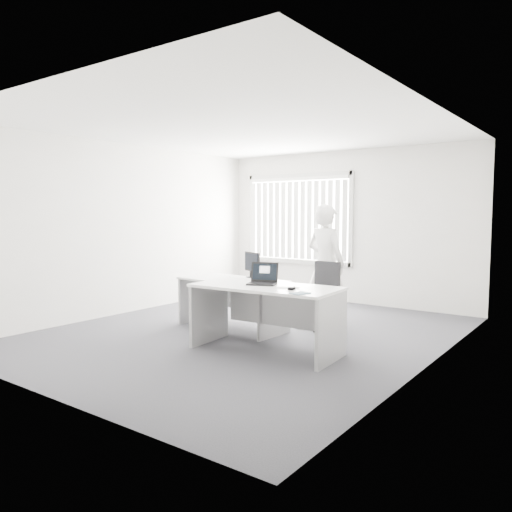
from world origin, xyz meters
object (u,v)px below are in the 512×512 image
Objects in this scene: office_chair at (322,308)px; laptop at (262,274)px; person at (326,264)px; monitor at (252,265)px; desk_far at (232,293)px; desk_near at (266,304)px.

laptop reaches higher than office_chair.
monitor is (-0.75, -0.86, 0.01)m from person.
desk_far is 0.90× the size of person.
person is at bearing 112.89° from office_chair.
laptop reaches higher than desk_near.
office_chair is 0.72m from person.
person reaches higher than office_chair.
desk_far is at bearing 143.41° from desk_near.
person reaches higher than desk_near.
office_chair is at bearing 88.24° from desk_near.
desk_near is at bearing -25.08° from monitor.
office_chair is 1.57m from laptop.
monitor is at bearing 110.26° from laptop.
desk_near is 1.30m from desk_far.
desk_far is 1.49m from person.
desk_far is at bearing -142.37° from office_chair.
laptop is (1.00, -0.68, 0.41)m from desk_far.
person is 4.79× the size of monitor.
person is 5.34× the size of laptop.
monitor is (-0.94, 0.99, 0.33)m from desk_near.
laptop is at bearing 104.77° from person.
office_chair is at bearing 49.78° from monitor.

